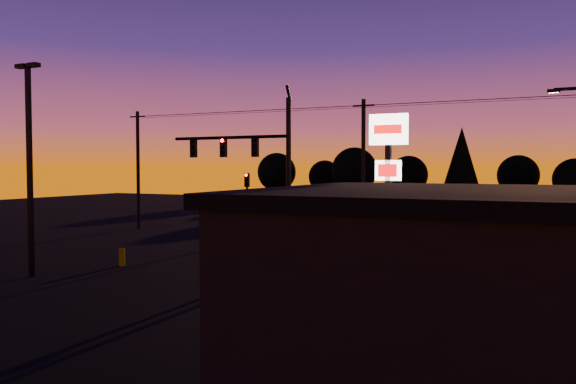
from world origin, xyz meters
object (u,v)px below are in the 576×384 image
Objects in this scene: parking_lot_light at (29,155)px; suv_parked at (516,298)px; pylon_sign at (388,162)px; bollard at (122,257)px; secondary_signal at (247,196)px; traffic_signal_mast at (259,163)px; car_mid at (283,238)px; car_right at (445,248)px.

parking_lot_light is 1.76× the size of suv_parked.
pylon_sign reaches higher than bollard.
bollard is at bearing 145.32° from suv_parked.
secondary_signal reaches higher than bollard.
traffic_signal_mast is 7.96m from bollard.
bollard is (-0.76, -10.79, -2.44)m from secondary_signal.
suv_parked is (11.97, -5.64, -4.21)m from traffic_signal_mast.
secondary_signal is 0.84× the size of suv_parked.
car_right reaches higher than car_mid.
bollard is at bearing -94.05° from secondary_signal.
secondary_signal is at bearing 65.54° from car_mid.
pylon_sign is at bearing 120.01° from suv_parked.
pylon_sign is at bearing 17.23° from parking_lot_light.
secondary_signal is 1.17× the size of car_mid.
suv_parked reaches higher than bollard.
traffic_signal_mast is at bearing -58.88° from car_right.
parking_lot_light is (-2.50, -14.49, 2.41)m from secondary_signal.
car_mid is 16.87m from suv_parked.
traffic_signal_mast is 1.65× the size of suv_parked.
bollard is 0.19× the size of car_right.
car_right is at bearing 31.16° from bollard.
secondary_signal is 13.37m from car_right.
parking_lot_light is 2.46× the size of car_mid.
suv_parked is (17.64, -2.34, 0.30)m from bollard.
car_right is at bearing -80.95° from car_mid.
secondary_signal is (-4.90, 7.49, -2.07)m from traffic_signal_mast.
traffic_signal_mast is at bearing -56.81° from secondary_signal.
bollard is at bearing -176.38° from pylon_sign.
traffic_signal_mast is 0.94× the size of parking_lot_light.
parking_lot_light is 20.09m from car_right.
bollard is 9.46m from car_mid.
traffic_signal_mast is 10.19m from parking_lot_light.
traffic_signal_mast is 10.39m from car_right.
pylon_sign is (14.50, 4.50, -0.36)m from parking_lot_light.
car_mid is at bearing -90.71° from car_right.
suv_parked is at bearing -25.24° from traffic_signal_mast.
bollard is at bearing -149.77° from traffic_signal_mast.
secondary_signal is 0.48× the size of parking_lot_light.
car_right is at bearing 37.80° from parking_lot_light.
traffic_signal_mast is at bearing 127.64° from suv_parked.
secondary_signal is 11.09m from bollard.
pylon_sign is 1.83× the size of car_mid.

